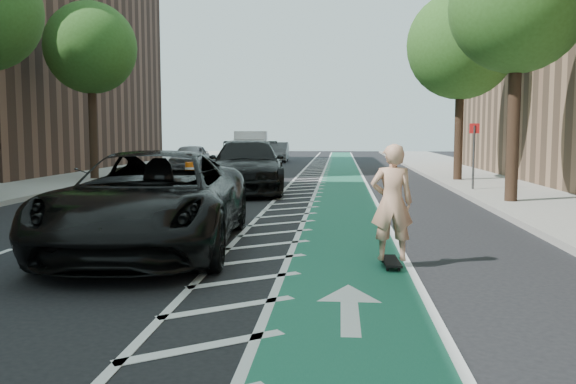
# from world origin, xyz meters

# --- Properties ---
(ground) EXTENTS (120.00, 120.00, 0.00)m
(ground) POSITION_xyz_m (0.00, 0.00, 0.00)
(ground) COLOR black
(ground) RESTS_ON ground
(bike_lane) EXTENTS (2.00, 90.00, 0.01)m
(bike_lane) POSITION_xyz_m (3.00, 10.00, 0.01)
(bike_lane) COLOR #1A5B43
(bike_lane) RESTS_ON ground
(buffer_strip) EXTENTS (1.40, 90.00, 0.01)m
(buffer_strip) POSITION_xyz_m (1.50, 10.00, 0.01)
(buffer_strip) COLOR silver
(buffer_strip) RESTS_ON ground
(sidewalk_right) EXTENTS (5.00, 90.00, 0.15)m
(sidewalk_right) POSITION_xyz_m (9.50, 10.00, 0.07)
(sidewalk_right) COLOR gray
(sidewalk_right) RESTS_ON ground
(curb_right) EXTENTS (0.12, 90.00, 0.16)m
(curb_right) POSITION_xyz_m (7.05, 10.00, 0.08)
(curb_right) COLOR gray
(curb_right) RESTS_ON ground
(curb_left) EXTENTS (0.12, 90.00, 0.16)m
(curb_left) POSITION_xyz_m (-7.05, 10.00, 0.08)
(curb_left) COLOR gray
(curb_left) RESTS_ON ground
(tree_r_c) EXTENTS (4.20, 4.20, 7.90)m
(tree_r_c) POSITION_xyz_m (7.90, 8.00, 5.77)
(tree_r_c) COLOR #382619
(tree_r_c) RESTS_ON ground
(tree_r_d) EXTENTS (4.20, 4.20, 7.90)m
(tree_r_d) POSITION_xyz_m (7.90, 16.00, 5.77)
(tree_r_d) COLOR #382619
(tree_r_d) RESTS_ON ground
(tree_l_d) EXTENTS (4.20, 4.20, 7.90)m
(tree_l_d) POSITION_xyz_m (-7.90, 16.00, 5.77)
(tree_l_d) COLOR #382619
(tree_l_d) RESTS_ON ground
(sign_post) EXTENTS (0.35, 0.08, 2.47)m
(sign_post) POSITION_xyz_m (7.60, 12.00, 1.35)
(sign_post) COLOR #4C4C4C
(sign_post) RESTS_ON ground
(skateboard) EXTENTS (0.29, 0.90, 0.12)m
(skateboard) POSITION_xyz_m (3.70, -0.32, 0.10)
(skateboard) COLOR black
(skateboard) RESTS_ON ground
(skateboarder) EXTENTS (0.70, 0.48, 1.87)m
(skateboarder) POSITION_xyz_m (3.70, -0.32, 1.05)
(skateboarder) COLOR tan
(skateboarder) RESTS_ON skateboard
(suv_near) EXTENTS (3.52, 6.79, 1.83)m
(suv_near) POSITION_xyz_m (-0.57, 0.81, 0.91)
(suv_near) COLOR black
(suv_near) RESTS_ON ground
(suv_far) EXTENTS (3.31, 6.71, 1.88)m
(suv_far) POSITION_xyz_m (-0.47, 11.80, 0.94)
(suv_far) COLOR black
(suv_far) RESTS_ON ground
(car_silver) EXTENTS (1.85, 4.39, 1.48)m
(car_silver) POSITION_xyz_m (-5.62, 23.97, 0.74)
(car_silver) COLOR #939297
(car_silver) RESTS_ON ground
(car_grey) EXTENTS (1.65, 4.39, 1.43)m
(car_grey) POSITION_xyz_m (-1.66, 33.98, 0.72)
(car_grey) COLOR #525256
(car_grey) RESTS_ON ground
(box_truck) EXTENTS (2.89, 5.59, 2.24)m
(box_truck) POSITION_xyz_m (-4.06, 37.14, 1.03)
(box_truck) COLOR silver
(box_truck) RESTS_ON ground
(barrel_a) EXTENTS (0.68, 0.68, 0.93)m
(barrel_a) POSITION_xyz_m (-2.20, 8.80, 0.44)
(barrel_a) COLOR #FB530D
(barrel_a) RESTS_ON ground
(barrel_b) EXTENTS (0.71, 0.71, 0.97)m
(barrel_b) POSITION_xyz_m (-1.80, 12.17, 0.46)
(barrel_b) COLOR orange
(barrel_b) RESTS_ON ground
(barrel_c) EXTENTS (0.58, 0.58, 0.79)m
(barrel_c) POSITION_xyz_m (-4.00, 17.43, 0.38)
(barrel_c) COLOR #FF660D
(barrel_c) RESTS_ON ground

